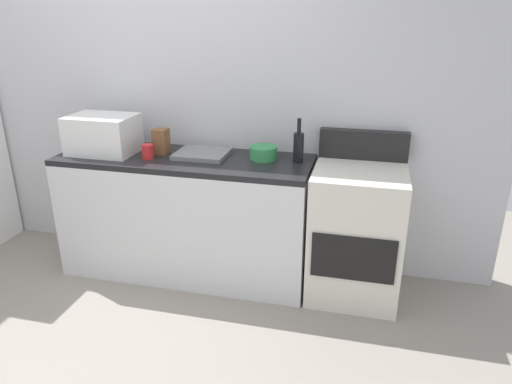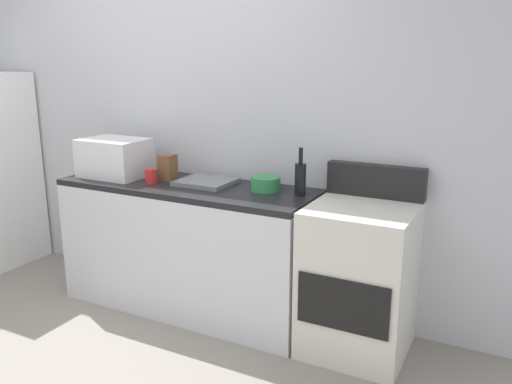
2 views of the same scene
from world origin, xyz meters
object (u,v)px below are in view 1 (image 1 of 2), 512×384
object	(u,v)px
microwave	(103,134)
coffee_mug	(148,152)
wine_bottle	(298,146)
stove_oven	(356,231)
knife_block	(161,141)
mixing_bowl	(263,153)

from	to	relation	value
microwave	coffee_mug	world-z (taller)	microwave
microwave	wine_bottle	xyz separation A→B (m)	(1.39, 0.11, -0.03)
wine_bottle	stove_oven	bearing A→B (deg)	-10.27
stove_oven	coffee_mug	bearing A→B (deg)	-176.28
microwave	stove_oven	bearing A→B (deg)	1.07
microwave	knife_block	distance (m)	0.42
microwave	mixing_bowl	size ratio (longest dim) A/B	2.42
wine_bottle	coffee_mug	bearing A→B (deg)	-170.53
knife_block	mixing_bowl	xyz separation A→B (m)	(0.74, 0.04, -0.04)
coffee_mug	wine_bottle	bearing A→B (deg)	9.47
microwave	knife_block	bearing A→B (deg)	10.37
wine_bottle	knife_block	xyz separation A→B (m)	(-0.98, -0.04, -0.02)
wine_bottle	microwave	bearing A→B (deg)	-175.46
stove_oven	wine_bottle	world-z (taller)	wine_bottle
mixing_bowl	microwave	bearing A→B (deg)	-174.10
coffee_mug	microwave	bearing A→B (deg)	170.69
coffee_mug	mixing_bowl	size ratio (longest dim) A/B	0.53
wine_bottle	coffee_mug	size ratio (longest dim) A/B	3.00
knife_block	wine_bottle	bearing A→B (deg)	2.08
stove_oven	wine_bottle	bearing A→B (deg)	169.73
microwave	knife_block	world-z (taller)	microwave
stove_oven	coffee_mug	distance (m)	1.53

